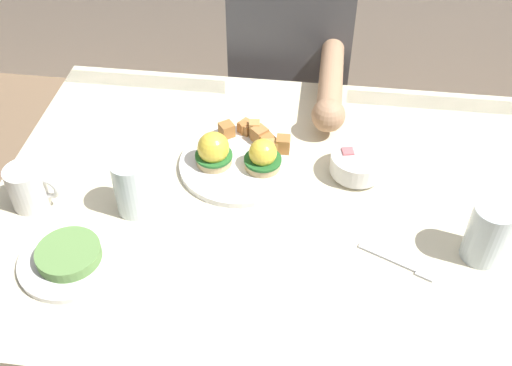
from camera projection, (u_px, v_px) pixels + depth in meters
dining_table at (271, 231)px, 1.39m from camera, size 1.20×0.90×0.74m
eggs_benedict_plate at (239, 157)px, 1.37m from camera, size 0.27×0.27×0.09m
fruit_bowl at (357, 164)px, 1.35m from camera, size 0.12×0.12×0.06m
coffee_mug at (28, 186)px, 1.27m from camera, size 0.11×0.08×0.09m
fork at (401, 263)px, 1.18m from camera, size 0.15×0.08×0.00m
water_glass_near at (486, 236)px, 1.16m from camera, size 0.08×0.08×0.13m
water_glass_far at (133, 190)px, 1.25m from camera, size 0.07×0.07×0.13m
side_plate at (70, 257)px, 1.17m from camera, size 0.20×0.20×0.04m
diner_person at (290, 78)px, 1.81m from camera, size 0.34×0.54×1.14m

